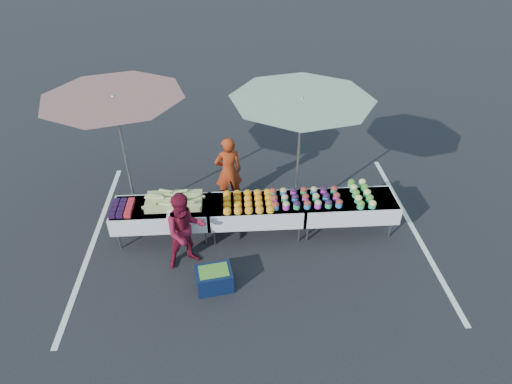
{
  "coord_description": "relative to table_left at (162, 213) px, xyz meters",
  "views": [
    {
      "loc": [
        -0.41,
        -6.5,
        5.66
      ],
      "look_at": [
        0.0,
        0.0,
        1.0
      ],
      "focal_mm": 30.0,
      "sensor_mm": 36.0,
      "label": 1
    }
  ],
  "objects": [
    {
      "name": "ground",
      "position": [
        1.8,
        0.0,
        -0.58
      ],
      "size": [
        80.0,
        80.0,
        0.0
      ],
      "primitive_type": "plane",
      "color": "black"
    },
    {
      "name": "stripe_left",
      "position": [
        -1.4,
        0.0,
        -0.58
      ],
      "size": [
        0.1,
        5.0,
        0.0
      ],
      "primitive_type": "cube",
      "color": "silver",
      "rests_on": "ground"
    },
    {
      "name": "stripe_right",
      "position": [
        5.0,
        0.0,
        -0.58
      ],
      "size": [
        0.1,
        5.0,
        0.0
      ],
      "primitive_type": "cube",
      "color": "silver",
      "rests_on": "ground"
    },
    {
      "name": "table_left",
      "position": [
        0.0,
        0.0,
        0.0
      ],
      "size": [
        1.86,
        0.81,
        0.75
      ],
      "color": "white",
      "rests_on": "ground"
    },
    {
      "name": "table_center",
      "position": [
        1.8,
        0.0,
        0.0
      ],
      "size": [
        1.86,
        0.81,
        0.75
      ],
      "color": "white",
      "rests_on": "ground"
    },
    {
      "name": "table_right",
      "position": [
        3.6,
        0.0,
        0.0
      ],
      "size": [
        1.86,
        0.81,
        0.75
      ],
      "color": "white",
      "rests_on": "ground"
    },
    {
      "name": "berry_punnets",
      "position": [
        -0.71,
        -0.06,
        0.21
      ],
      "size": [
        0.4,
        0.54,
        0.08
      ],
      "color": "black",
      "rests_on": "table_left"
    },
    {
      "name": "corn_pile",
      "position": [
        0.25,
        0.04,
        0.26
      ],
      "size": [
        1.16,
        0.57,
        0.26
      ],
      "color": "#91B45C",
      "rests_on": "table_left"
    },
    {
      "name": "plastic_bags",
      "position": [
        0.3,
        -0.3,
        0.19
      ],
      "size": [
        0.3,
        0.25,
        0.05
      ],
      "primitive_type": "cube",
      "color": "white",
      "rests_on": "table_left"
    },
    {
      "name": "carrot_bowls",
      "position": [
        1.65,
        -0.01,
        0.22
      ],
      "size": [
        0.95,
        0.69,
        0.11
      ],
      "color": "#FFA61C",
      "rests_on": "table_center"
    },
    {
      "name": "potato_cups",
      "position": [
        2.75,
        0.0,
        0.25
      ],
      "size": [
        1.34,
        0.58,
        0.16
      ],
      "color": "#2776B8",
      "rests_on": "table_right"
    },
    {
      "name": "bean_baskets",
      "position": [
        3.86,
        0.08,
        0.24
      ],
      "size": [
        0.36,
        0.86,
        0.15
      ],
      "color": "#2BAC6A",
      "rests_on": "table_right"
    },
    {
      "name": "vendor",
      "position": [
        1.29,
        1.08,
        0.21
      ],
      "size": [
        0.64,
        0.48,
        1.58
      ],
      "primitive_type": "imported",
      "rotation": [
        0.0,
        0.0,
        3.34
      ],
      "color": "#9C2F11",
      "rests_on": "ground"
    },
    {
      "name": "customer",
      "position": [
        0.51,
        -0.75,
        0.18
      ],
      "size": [
        0.9,
        0.8,
        1.52
      ],
      "primitive_type": "imported",
      "rotation": [
        0.0,
        0.0,
        0.36
      ],
      "color": "maroon",
      "rests_on": "ground"
    },
    {
      "name": "umbrella_left",
      "position": [
        -0.7,
        0.8,
        1.83
      ],
      "size": [
        2.89,
        2.89,
        2.66
      ],
      "rotation": [
        0.0,
        0.0,
        -0.11
      ],
      "color": "black",
      "rests_on": "ground"
    },
    {
      "name": "umbrella_right",
      "position": [
        2.64,
        0.48,
        1.84
      ],
      "size": [
        3.0,
        3.0,
        2.67
      ],
      "rotation": [
        0.0,
        0.0,
        -0.16
      ],
      "color": "black",
      "rests_on": "ground"
    },
    {
      "name": "storage_bin",
      "position": [
        1.0,
        -1.39,
        -0.38
      ],
      "size": [
        0.67,
        0.53,
        0.4
      ],
      "rotation": [
        0.0,
        0.0,
        0.16
      ],
      "color": "#0B1837",
      "rests_on": "ground"
    }
  ]
}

